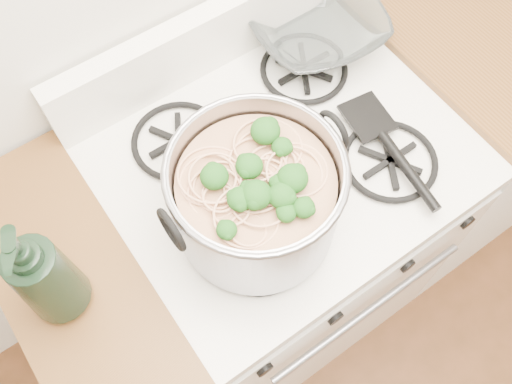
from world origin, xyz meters
name	(u,v)px	position (x,y,z in m)	size (l,w,h in m)	color
gas_range	(277,239)	(0.00, 1.26, 0.44)	(0.76, 0.66, 0.92)	white
counter_left	(119,337)	(-0.51, 1.26, 0.46)	(0.25, 0.65, 0.92)	silver
counter_right	(495,91)	(0.88, 1.26, 0.46)	(1.00, 0.65, 0.92)	silver
stock_pot	(256,198)	(-0.15, 1.16, 1.02)	(0.35, 0.32, 0.22)	gray
spatula	(368,115)	(0.19, 1.22, 0.94)	(0.29, 0.31, 0.02)	black
glass_bowl	(315,33)	(0.24, 1.47, 0.94)	(0.12, 0.12, 0.03)	white
bottle	(40,273)	(-0.52, 1.23, 1.06)	(0.11, 0.11, 0.28)	black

